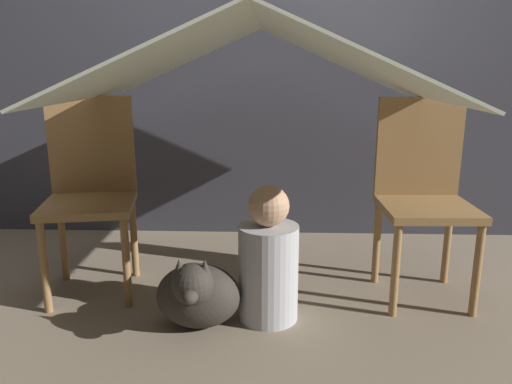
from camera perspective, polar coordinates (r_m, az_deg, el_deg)
name	(u,v)px	position (r m, az deg, el deg)	size (l,w,h in m)	color
ground_plane	(255,302)	(2.43, -0.07, -12.44)	(8.80, 8.80, 0.00)	gray
wall_back	(262,39)	(3.22, 0.66, 17.09)	(7.00, 0.05, 2.50)	#3D3D47
chair_left	(91,187)	(2.56, -18.39, 0.57)	(0.48, 0.48, 0.95)	olive
chair_right	(423,190)	(2.50, 18.56, 0.26)	(0.43, 0.43, 0.95)	olive
sheet_canopy	(256,58)	(2.25, 0.00, 15.08)	(1.60, 1.34, 0.36)	silver
person_front	(268,262)	(2.19, 1.42, -8.05)	(0.26, 0.26, 0.61)	#B2B2B7
dog	(197,294)	(2.15, -6.70, -11.45)	(0.36, 0.38, 0.36)	#332D28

